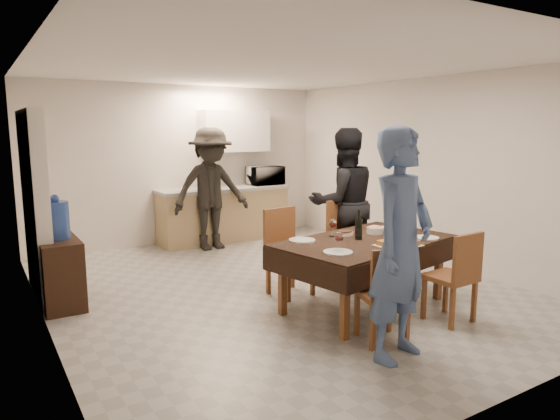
{
  "coord_description": "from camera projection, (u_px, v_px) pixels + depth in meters",
  "views": [
    {
      "loc": [
        -3.0,
        -4.93,
        1.9
      ],
      "look_at": [
        -0.13,
        -0.3,
        1.0
      ],
      "focal_mm": 32.0,
      "sensor_mm": 36.0,
      "label": 1
    }
  ],
  "objects": [
    {
      "name": "wine_glass_c",
      "position": [
        333.0,
        228.0,
        5.39
      ],
      "size": [
        0.09,
        0.09,
        0.2
      ],
      "primitive_type": null,
      "color": "white",
      "rests_on": "dining_table"
    },
    {
      "name": "wall_right",
      "position": [
        426.0,
        171.0,
        7.09
      ],
      "size": [
        0.02,
        6.0,
        2.6
      ],
      "primitive_type": "cube",
      "color": "silver",
      "rests_on": "floor"
    },
    {
      "name": "wall_left",
      "position": [
        39.0,
        195.0,
        4.49
      ],
      "size": [
        0.02,
        6.0,
        2.6
      ],
      "primitive_type": "cube",
      "color": "silver",
      "rests_on": "floor"
    },
    {
      "name": "floor",
      "position": [
        276.0,
        288.0,
        6.0
      ],
      "size": [
        5.0,
        6.0,
        0.02
      ],
      "primitive_type": "cube",
      "color": "#A8A8A3",
      "rests_on": "ground"
    },
    {
      "name": "plate_near_left",
      "position": [
        338.0,
        252.0,
        4.69
      ],
      "size": [
        0.28,
        0.28,
        0.02
      ],
      "primitive_type": "cylinder",
      "color": "white",
      "rests_on": "dining_table"
    },
    {
      "name": "console",
      "position": [
        60.0,
        272.0,
        5.35
      ],
      "size": [
        0.4,
        0.8,
        0.74
      ],
      "primitive_type": "cube",
      "color": "black",
      "rests_on": "floor"
    },
    {
      "name": "plate_near_right",
      "position": [
        427.0,
        238.0,
        5.32
      ],
      "size": [
        0.26,
        0.26,
        0.01
      ],
      "primitive_type": "cylinder",
      "color": "white",
      "rests_on": "dining_table"
    },
    {
      "name": "chair_far_left",
      "position": [
        295.0,
        245.0,
        5.59
      ],
      "size": [
        0.5,
        0.5,
        0.53
      ],
      "rotation": [
        0.0,
        0.0,
        3.26
      ],
      "color": "brown",
      "rests_on": "floor"
    },
    {
      "name": "wall_back",
      "position": [
        182.0,
        165.0,
        8.3
      ],
      "size": [
        5.0,
        0.02,
        2.6
      ],
      "primitive_type": "cube",
      "color": "silver",
      "rests_on": "floor"
    },
    {
      "name": "chair_near_right",
      "position": [
        458.0,
        268.0,
        4.82
      ],
      "size": [
        0.43,
        0.43,
        0.5
      ],
      "rotation": [
        0.0,
        0.0,
        0.04
      ],
      "color": "brown",
      "rests_on": "floor"
    },
    {
      "name": "wall_front",
      "position": [
        513.0,
        220.0,
        3.27
      ],
      "size": [
        5.0,
        0.02,
        2.6
      ],
      "primitive_type": "cube",
      "color": "silver",
      "rests_on": "floor"
    },
    {
      "name": "kitchen_base_cabinet",
      "position": [
        224.0,
        216.0,
        8.49
      ],
      "size": [
        2.2,
        0.6,
        0.86
      ],
      "primitive_type": "cube",
      "color": "tan",
      "rests_on": "floor"
    },
    {
      "name": "wine_glass_b",
      "position": [
        387.0,
        222.0,
        5.74
      ],
      "size": [
        0.09,
        0.09,
        0.2
      ],
      "primitive_type": null,
      "color": "white",
      "rests_on": "dining_table"
    },
    {
      "name": "person_near",
      "position": [
        401.0,
        245.0,
        4.05
      ],
      "size": [
        0.8,
        0.63,
        1.92
      ],
      "primitive_type": "imported",
      "rotation": [
        0.0,
        0.0,
        0.28
      ],
      "color": "#4B6696",
      "rests_on": "floor"
    },
    {
      "name": "plate_far_left",
      "position": [
        302.0,
        240.0,
        5.2
      ],
      "size": [
        0.28,
        0.28,
        0.02
      ],
      "primitive_type": "cylinder",
      "color": "white",
      "rests_on": "dining_table"
    },
    {
      "name": "mushroom_dish",
      "position": [
        345.0,
        234.0,
        5.46
      ],
      "size": [
        0.19,
        0.19,
        0.03
      ],
      "primitive_type": "cylinder",
      "color": "white",
      "rests_on": "dining_table"
    },
    {
      "name": "plate_far_right",
      "position": [
        387.0,
        228.0,
        5.82
      ],
      "size": [
        0.25,
        0.25,
        0.01
      ],
      "primitive_type": "cylinder",
      "color": "white",
      "rests_on": "dining_table"
    },
    {
      "name": "savoury_tart",
      "position": [
        398.0,
        243.0,
        4.99
      ],
      "size": [
        0.43,
        0.33,
        0.05
      ],
      "primitive_type": "cube",
      "rotation": [
        0.0,
        0.0,
        0.02
      ],
      "color": "#C78A3A",
      "rests_on": "dining_table"
    },
    {
      "name": "person_kitchen",
      "position": [
        211.0,
        189.0,
        7.8
      ],
      "size": [
        1.24,
        0.71,
        1.91
      ],
      "primitive_type": "imported",
      "color": "black",
      "rests_on": "floor"
    },
    {
      "name": "stub_partition",
      "position": [
        35.0,
        205.0,
        5.57
      ],
      "size": [
        0.15,
        1.4,
        2.1
      ],
      "primitive_type": "cube",
      "color": "silver",
      "rests_on": "floor"
    },
    {
      "name": "person_far",
      "position": [
        343.0,
        203.0,
        6.39
      ],
      "size": [
        1.06,
        0.9,
        1.9
      ],
      "primitive_type": "imported",
      "rotation": [
        0.0,
        0.0,
        2.92
      ],
      "color": "black",
      "rests_on": "floor"
    },
    {
      "name": "dining_table",
      "position": [
        365.0,
        243.0,
        5.26
      ],
      "size": [
        2.06,
        1.43,
        0.74
      ],
      "rotation": [
        0.0,
        0.0,
        0.19
      ],
      "color": "black",
      "rests_on": "floor"
    },
    {
      "name": "wine_bottle",
      "position": [
        359.0,
        225.0,
        5.25
      ],
      "size": [
        0.08,
        0.08,
        0.31
      ],
      "primitive_type": null,
      "color": "black",
      "rests_on": "dining_table"
    },
    {
      "name": "ceiling",
      "position": [
        275.0,
        65.0,
        5.58
      ],
      "size": [
        5.0,
        6.0,
        0.02
      ],
      "primitive_type": "cube",
      "color": "white",
      "rests_on": "wall_back"
    },
    {
      "name": "water_pitcher",
      "position": [
        393.0,
        227.0,
        5.38
      ],
      "size": [
        0.15,
        0.15,
        0.22
      ],
      "primitive_type": "cylinder",
      "color": "white",
      "rests_on": "dining_table"
    },
    {
      "name": "salad_bowl",
      "position": [
        375.0,
        230.0,
        5.56
      ],
      "size": [
        0.18,
        0.18,
        0.07
      ],
      "primitive_type": "cylinder",
      "color": "white",
      "rests_on": "dining_table"
    },
    {
      "name": "water_jug",
      "position": [
        56.0,
        220.0,
        5.26
      ],
      "size": [
        0.27,
        0.27,
        0.4
      ],
      "primitive_type": "cylinder",
      "color": "#3053B3",
      "rests_on": "console"
    },
    {
      "name": "upper_cabinet",
      "position": [
        235.0,
        131.0,
        8.53
      ],
      "size": [
        1.2,
        0.34,
        0.7
      ],
      "primitive_type": "cube",
      "color": "white",
      "rests_on": "wall_back"
    },
    {
      "name": "chair_near_left",
      "position": [
        389.0,
        285.0,
        4.35
      ],
      "size": [
        0.5,
        0.51,
        0.48
      ],
      "rotation": [
        0.0,
        0.0,
        -0.29
      ],
      "color": "brown",
      "rests_on": "floor"
    },
    {
      "name": "chair_far_right",
      "position": [
        357.0,
        234.0,
        6.06
      ],
      "size": [
        0.59,
        0.61,
        0.55
      ],
      "rotation": [
        0.0,
        0.0,
        3.48
      ],
      "color": "brown",
      "rests_on": "floor"
    },
    {
      "name": "wine_glass_a",
      "position": [
        339.0,
        241.0,
        4.75
      ],
      "size": [
        0.09,
        0.09,
        0.19
      ],
      "primitive_type": null,
      "color": "white",
      "rests_on": "dining_table"
    },
    {
      "name": "kitchen_worktop",
      "position": [
        224.0,
        189.0,
        8.41
      ],
      "size": [
        2.24,
        0.64,
        0.05
      ],
      "primitive_type": "cube",
      "color": "#A8A8A3",
      "rests_on": "kitchen_base_cabinet"
    },
    {
      "name": "microwave",
      "position": [
        265.0,
        175.0,
        8.81
      ],
      "size": [
        0.59,
        0.4,
        0.33
      ],
      "primitive_type": "imported",
      "rotation": [
        0.0,
        0.0,
        3.14
      ],
      "color": "white",
      "rests_on": "kitchen_worktop"
    }
  ]
}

